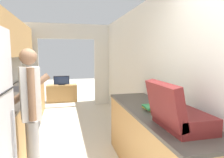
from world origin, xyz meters
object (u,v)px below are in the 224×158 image
range_oven (22,109)px  suitcase (177,114)px  person (31,114)px  tv_cabinet (62,93)px  book_stack (153,108)px  television (62,81)px  knife (29,84)px

range_oven → suitcase: size_ratio=1.80×
range_oven → person: 2.02m
tv_cabinet → range_oven: bearing=-107.3°
person → tv_cabinet: 4.47m
book_stack → television: size_ratio=0.55×
television → range_oven: bearing=-107.6°
range_oven → television: (0.78, 2.46, 0.26)m
person → television: (0.30, 4.37, -0.17)m
person → tv_cabinet: bearing=-19.2°
person → range_oven: bearing=-1.1°
book_stack → television: book_stack is taller
tv_cabinet → knife: bearing=-110.6°
person → knife: (-0.42, 2.51, 0.01)m
suitcase → television: (-1.11, 5.19, -0.32)m
person → tv_cabinet: (0.30, 4.42, -0.61)m
range_oven → suitcase: (1.89, -2.73, 0.58)m
range_oven → television: bearing=72.4°
television → knife: knife is taller
range_oven → television: range_oven is taller
suitcase → book_stack: bearing=83.5°
suitcase → tv_cabinet: suitcase is taller
television → person: bearing=-93.9°
book_stack → person: bearing=173.8°
range_oven → television: size_ratio=2.03×
television → tv_cabinet: bearing=90.0°
television → knife: bearing=-111.0°
suitcase → television: suitcase is taller
suitcase → book_stack: size_ratio=2.04×
person → book_stack: size_ratio=5.90×
range_oven → person: person is taller
person → television: person is taller
person → suitcase: (1.41, -0.82, 0.14)m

